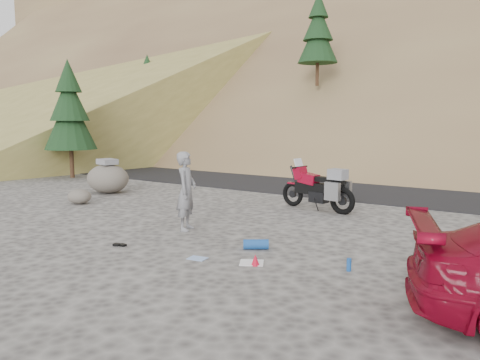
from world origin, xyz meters
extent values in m
plane|color=#454240|center=(0.00, 0.00, 0.00)|extent=(140.00, 140.00, 0.00)
cube|color=black|center=(0.00, 9.00, 0.00)|extent=(120.00, 7.00, 0.05)
cube|color=olive|center=(-30.00, 20.00, 2.00)|extent=(45.29, 46.00, 24.26)
cylinder|color=#352013|center=(-4.00, 14.00, 4.90)|extent=(0.17, 0.17, 1.40)
cone|color=black|center=(-4.00, 14.00, 6.44)|extent=(2.00, 2.00, 2.25)
cone|color=black|center=(-4.00, 14.00, 7.29)|extent=(1.50, 1.50, 1.76)
cone|color=black|center=(-4.00, 14.00, 8.15)|extent=(1.00, 1.00, 1.26)
cylinder|color=#352013|center=(-18.00, 16.00, 3.57)|extent=(0.15, 0.15, 1.26)
cone|color=black|center=(-18.00, 16.00, 4.96)|extent=(1.80, 1.80, 2.03)
cone|color=black|center=(-18.00, 16.00, 5.72)|extent=(1.35, 1.35, 1.58)
cone|color=black|center=(-18.00, 16.00, 6.49)|extent=(0.90, 0.90, 1.13)
cylinder|color=#352013|center=(-11.00, 4.50, 0.77)|extent=(0.18, 0.18, 1.54)
cone|color=black|center=(-11.00, 4.50, 2.47)|extent=(2.20, 2.20, 2.47)
cone|color=black|center=(-11.00, 4.50, 3.41)|extent=(1.65, 1.65, 1.93)
cone|color=black|center=(-11.00, 4.50, 4.35)|extent=(1.10, 1.10, 1.39)
torus|color=black|center=(0.09, 3.90, 0.35)|extent=(0.72, 0.25, 0.70)
cylinder|color=black|center=(0.09, 3.90, 0.35)|extent=(0.22, 0.10, 0.21)
torus|color=black|center=(1.72, 3.62, 0.35)|extent=(0.76, 0.27, 0.75)
cylinder|color=black|center=(1.72, 3.62, 0.35)|extent=(0.25, 0.12, 0.23)
cylinder|color=black|center=(0.17, 3.88, 0.75)|extent=(0.40, 0.13, 0.86)
cylinder|color=black|center=(0.32, 3.86, 1.15)|extent=(0.16, 0.66, 0.05)
cube|color=black|center=(0.88, 3.76, 0.59)|extent=(1.30, 0.47, 0.32)
cube|color=black|center=(0.98, 3.74, 0.37)|extent=(0.53, 0.40, 0.30)
cube|color=maroon|center=(0.64, 3.80, 0.85)|extent=(0.61, 0.41, 0.33)
cube|color=maroon|center=(0.35, 3.85, 0.98)|extent=(0.38, 0.41, 0.38)
cube|color=silver|center=(0.28, 3.86, 1.26)|extent=(0.18, 0.34, 0.27)
cube|color=black|center=(1.14, 3.72, 0.87)|extent=(0.62, 0.33, 0.13)
cube|color=black|center=(1.54, 3.65, 0.83)|extent=(0.40, 0.25, 0.11)
cube|color=#BABBBF|center=(1.53, 3.37, 0.62)|extent=(0.44, 0.20, 0.48)
cube|color=#BABBBF|center=(1.63, 3.91, 0.62)|extent=(0.44, 0.20, 0.48)
cube|color=gray|center=(1.56, 3.64, 1.04)|extent=(0.50, 0.43, 0.28)
cube|color=maroon|center=(0.09, 3.90, 0.67)|extent=(0.34, 0.18, 0.04)
cylinder|color=black|center=(1.00, 3.54, 0.19)|extent=(0.06, 0.22, 0.39)
cylinder|color=#BABBBF|center=(1.48, 3.51, 0.43)|extent=(0.50, 0.18, 0.14)
imported|color=gray|center=(-0.49, -0.08, 0.00)|extent=(0.64, 0.76, 1.78)
ellipsoid|color=#534F47|center=(-6.27, 2.51, 0.49)|extent=(1.91, 1.80, 0.98)
cube|color=gray|center=(-6.27, 2.51, 1.07)|extent=(0.74, 0.63, 0.18)
ellipsoid|color=#534F47|center=(-5.31, 0.64, 0.22)|extent=(0.90, 0.85, 0.44)
cube|color=white|center=(2.09, -1.34, 0.01)|extent=(0.54, 0.52, 0.01)
cylinder|color=#194A98|center=(1.67, -0.56, 0.10)|extent=(0.51, 0.44, 0.19)
cylinder|color=#194A98|center=(3.64, -0.79, 0.11)|extent=(0.10, 0.10, 0.21)
cone|color=red|center=(2.21, -1.41, 0.10)|extent=(0.19, 0.19, 0.19)
cube|color=black|center=(-0.62, -1.86, 0.02)|extent=(0.15, 0.11, 0.04)
cube|color=black|center=(-0.73, -1.91, 0.02)|extent=(0.15, 0.13, 0.04)
cube|color=#8CA9D9|center=(1.15, -1.67, 0.01)|extent=(0.36, 0.28, 0.01)
camera|label=1|loc=(6.39, -7.94, 2.47)|focal=35.00mm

